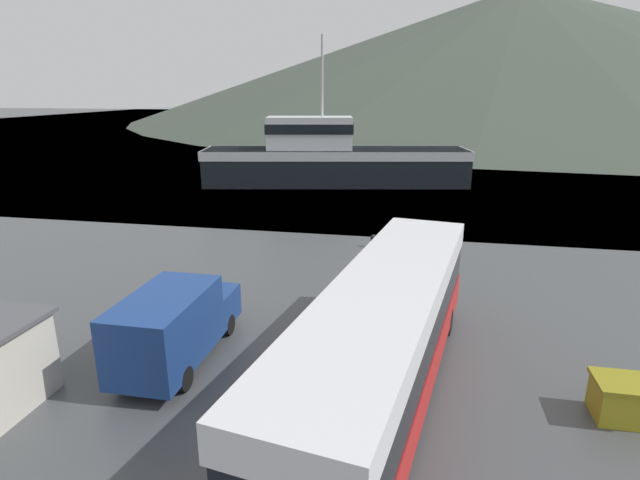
% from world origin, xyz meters
% --- Properties ---
extents(water_surface, '(240.00, 240.00, 0.00)m').
position_xyz_m(water_surface, '(0.00, 142.81, 0.00)').
color(water_surface, slate).
rests_on(water_surface, ground).
extents(hill_backdrop, '(212.23, 212.23, 35.53)m').
position_xyz_m(hill_backdrop, '(27.33, 154.17, 17.77)').
color(hill_backdrop, '#3D473D').
rests_on(hill_backdrop, ground).
extents(tour_bus, '(4.64, 13.00, 3.40)m').
position_xyz_m(tour_bus, '(0.36, 7.48, 1.91)').
color(tour_bus, red).
rests_on(tour_bus, ground).
extents(delivery_van, '(2.00, 5.39, 2.36)m').
position_xyz_m(delivery_van, '(-5.91, 8.26, 1.25)').
color(delivery_van, navy).
rests_on(delivery_van, ground).
extents(fishing_boat, '(23.14, 8.96, 12.27)m').
position_xyz_m(fishing_boat, '(-6.40, 38.57, 2.24)').
color(fishing_boat, black).
rests_on(fishing_boat, water_surface).
extents(storage_bin, '(1.35, 1.20, 1.04)m').
position_xyz_m(storage_bin, '(6.25, 7.83, 0.53)').
color(storage_bin, olive).
rests_on(storage_bin, ground).
extents(mooring_bollard, '(0.32, 0.32, 0.68)m').
position_xyz_m(mooring_bollard, '(-1.11, 20.94, 0.37)').
color(mooring_bollard, black).
rests_on(mooring_bollard, ground).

